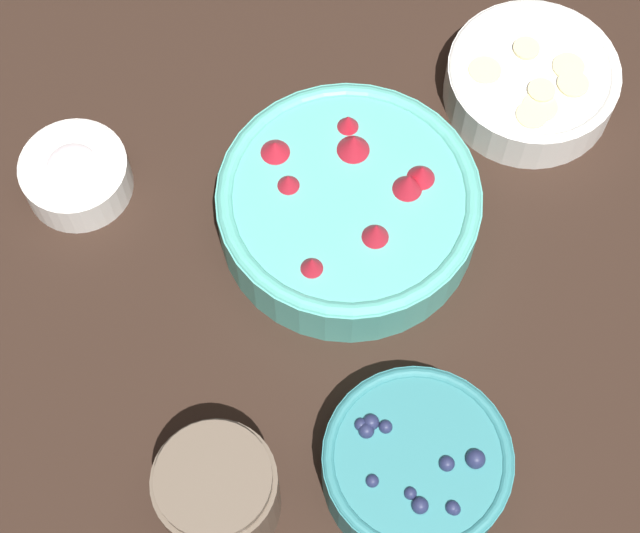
# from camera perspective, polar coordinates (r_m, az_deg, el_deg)

# --- Properties ---
(ground_plane) EXTENTS (4.00, 4.00, 0.00)m
(ground_plane) POSITION_cam_1_polar(r_m,az_deg,el_deg) (0.98, -0.78, 0.74)
(ground_plane) COLOR black
(bowl_strawberries) EXTENTS (0.24, 0.24, 0.08)m
(bowl_strawberries) POSITION_cam_1_polar(r_m,az_deg,el_deg) (0.96, 1.53, 3.30)
(bowl_strawberries) COLOR #56B7A8
(bowl_strawberries) RESTS_ON ground_plane
(bowl_blueberries) EXTENTS (0.15, 0.15, 0.06)m
(bowl_blueberries) POSITION_cam_1_polar(r_m,az_deg,el_deg) (0.88, 5.14, -10.46)
(bowl_blueberries) COLOR teal
(bowl_blueberries) RESTS_ON ground_plane
(bowl_bananas) EXTENTS (0.17, 0.17, 0.05)m
(bowl_bananas) POSITION_cam_1_polar(r_m,az_deg,el_deg) (1.06, 11.22, 9.71)
(bowl_bananas) COLOR white
(bowl_bananas) RESTS_ON ground_plane
(bowl_cream) EXTENTS (0.10, 0.10, 0.05)m
(bowl_cream) POSITION_cam_1_polar(r_m,az_deg,el_deg) (1.02, -12.92, 4.88)
(bowl_cream) COLOR white
(bowl_cream) RESTS_ON ground_plane
(jar_chocolate) EXTENTS (0.10, 0.10, 0.09)m
(jar_chocolate) POSITION_cam_1_polar(r_m,az_deg,el_deg) (0.87, -5.44, -11.93)
(jar_chocolate) COLOR brown
(jar_chocolate) RESTS_ON ground_plane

